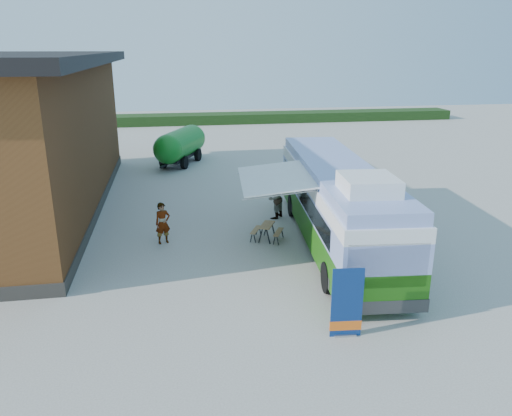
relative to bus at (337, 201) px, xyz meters
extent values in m
plane|color=#BCB7AD|center=(-3.62, -2.92, -1.86)|extent=(100.00, 100.00, 0.00)
cube|color=brown|center=(-14.12, 7.08, 1.64)|extent=(8.00, 20.00, 7.00)
cube|color=#332D28|center=(-14.12, 7.08, -1.61)|extent=(8.10, 20.10, 0.50)
cube|color=#264419|center=(4.38, 35.08, -1.36)|extent=(40.00, 3.00, 1.00)
cube|color=#2A6911|center=(0.01, 0.08, -0.91)|extent=(3.68, 12.79, 1.16)
cube|color=#8C9EDA|center=(0.01, 0.08, 0.14)|extent=(3.68, 12.79, 0.95)
cube|color=black|center=(-1.25, 0.71, 0.14)|extent=(0.93, 10.48, 0.74)
cube|color=black|center=(1.35, 0.49, 0.14)|extent=(0.93, 10.48, 0.74)
cube|color=white|center=(0.01, 0.08, 0.85)|extent=(3.68, 12.79, 0.47)
cube|color=#8C9EDA|center=(0.01, 0.08, 1.30)|extent=(3.51, 12.57, 0.42)
cube|color=white|center=(-0.33, -3.90, 1.77)|extent=(1.84, 2.03, 0.53)
cube|color=black|center=(-0.52, -6.18, -0.02)|extent=(2.36, 0.26, 1.37)
cube|color=#2D2D2D|center=(-0.52, -6.13, -1.33)|extent=(2.69, 0.43, 0.42)
cube|color=#2D2D2D|center=(0.53, 6.28, -1.33)|extent=(2.69, 0.43, 0.42)
cylinder|color=black|center=(-1.54, -4.01, -1.33)|extent=(0.40, 1.07, 1.05)
cylinder|color=black|center=(0.84, -4.21, -1.33)|extent=(0.40, 1.07, 1.05)
cylinder|color=black|center=(-0.87, 3.84, -1.33)|extent=(0.40, 1.07, 1.05)
cylinder|color=black|center=(1.51, 3.64, -1.33)|extent=(0.40, 1.07, 1.05)
cube|color=white|center=(-2.52, -0.01, 0.94)|extent=(3.10, 4.62, 0.34)
cube|color=#A5A8AD|center=(-1.14, -0.12, 1.14)|extent=(0.55, 4.70, 0.15)
cylinder|color=#A5A8AD|center=(-2.68, -1.90, 0.84)|extent=(2.84, 0.29, 0.35)
cylinder|color=#A5A8AD|center=(-2.36, 1.89, 0.84)|extent=(2.84, 0.29, 0.35)
cube|color=navy|center=(-1.86, -6.67, -0.81)|extent=(0.89, 0.10, 2.09)
cube|color=orange|center=(-1.86, -6.67, -1.52)|extent=(0.91, 0.11, 0.29)
cube|color=#A5A8AD|center=(-1.86, -6.67, -1.83)|extent=(0.64, 0.23, 0.06)
cylinder|color=#A5A8AD|center=(-1.86, -6.65, -0.81)|extent=(0.03, 0.03, 2.09)
cube|color=tan|center=(-2.66, 0.94, -1.19)|extent=(0.86, 1.16, 0.04)
cube|color=tan|center=(-3.11, 1.15, -1.46)|extent=(0.65, 1.07, 0.03)
cube|color=tan|center=(-2.22, 0.74, -1.46)|extent=(0.65, 1.07, 0.03)
cube|color=black|center=(-3.00, 0.60, -1.53)|extent=(0.06, 0.06, 0.66)
cube|color=black|center=(-2.71, 0.47, -1.53)|extent=(0.06, 0.06, 0.66)
cube|color=black|center=(-2.62, 1.42, -1.53)|extent=(0.06, 0.06, 0.66)
cube|color=black|center=(-2.33, 1.28, -1.53)|extent=(0.06, 0.06, 0.66)
imported|color=#999999|center=(-6.97, 1.31, -0.99)|extent=(0.74, 0.60, 1.74)
imported|color=#999999|center=(-1.79, 3.69, -0.88)|extent=(1.19, 1.20, 1.96)
cylinder|color=#15771E|center=(-5.88, 15.99, -0.41)|extent=(3.49, 4.71, 1.93)
sphere|color=#15771E|center=(-6.74, 14.03, -0.41)|extent=(1.93, 1.93, 1.93)
sphere|color=#15771E|center=(-5.03, 17.96, -0.41)|extent=(1.93, 1.93, 1.93)
cube|color=black|center=(-5.88, 15.99, -1.27)|extent=(2.98, 4.65, 0.21)
cube|color=black|center=(-7.00, 13.44, -1.32)|extent=(0.63, 1.23, 0.11)
cylinder|color=black|center=(-7.09, 15.11, -1.43)|extent=(0.59, 0.89, 0.86)
cylinder|color=black|center=(-5.71, 14.51, -1.43)|extent=(0.59, 0.89, 0.86)
cylinder|color=black|center=(-6.06, 17.47, -1.43)|extent=(0.59, 0.89, 0.86)
cylinder|color=black|center=(-4.68, 16.87, -1.43)|extent=(0.59, 0.89, 0.86)
camera|label=1|loc=(-6.36, -18.36, 5.92)|focal=35.00mm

